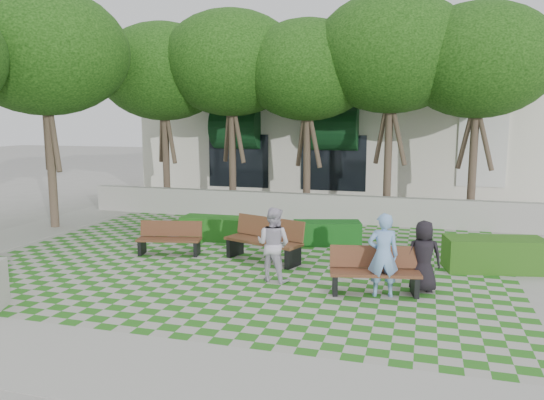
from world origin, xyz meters
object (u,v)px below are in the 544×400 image
(person_blue, at_px, (383,255))
(bench_mid, at_px, (265,240))
(person_dark, at_px, (423,256))
(person_white, at_px, (273,244))
(hedge_midleft, at_px, (215,228))
(bench_east, at_px, (375,272))
(hedge_midright, at_px, (327,233))
(hedge_east, at_px, (494,254))
(bench_west, at_px, (170,239))

(person_blue, bearing_deg, bench_mid, -45.53)
(person_dark, height_order, person_white, person_white)
(hedge_midleft, distance_m, person_blue, 6.03)
(bench_mid, height_order, person_white, person_white)
(bench_east, xyz_separation_m, hedge_midright, (-1.61, 3.73, -0.12))
(bench_mid, bearing_deg, hedge_east, 26.96)
(bench_west, distance_m, person_white, 3.38)
(hedge_midleft, bearing_deg, person_blue, -35.95)
(hedge_midleft, bearing_deg, bench_east, -35.79)
(hedge_midright, bearing_deg, person_white, -98.00)
(hedge_east, height_order, hedge_midright, hedge_east)
(bench_mid, bearing_deg, person_blue, -12.11)
(bench_east, xyz_separation_m, person_dark, (0.89, 0.39, 0.27))
(bench_mid, distance_m, hedge_midright, 2.34)
(hedge_midleft, xyz_separation_m, person_blue, (4.87, -3.53, 0.48))
(bench_mid, xyz_separation_m, hedge_midright, (1.12, 2.05, -0.18))
(hedge_midleft, relative_size, person_dark, 1.32)
(hedge_midleft, distance_m, person_dark, 6.37)
(person_dark, bearing_deg, hedge_east, -138.49)
(bench_east, relative_size, hedge_east, 0.85)
(bench_east, height_order, bench_west, bench_east)
(hedge_midright, bearing_deg, bench_mid, -118.65)
(hedge_east, height_order, hedge_midleft, hedge_east)
(bench_east, bearing_deg, person_dark, 11.75)
(person_white, bearing_deg, hedge_midleft, -38.29)
(hedge_midright, relative_size, hedge_midleft, 0.96)
(bench_west, distance_m, hedge_midright, 4.16)
(hedge_midleft, relative_size, person_blue, 1.15)
(person_blue, bearing_deg, person_white, -22.69)
(bench_mid, distance_m, bench_west, 2.45)
(bench_east, distance_m, person_dark, 1.01)
(bench_west, bearing_deg, hedge_midright, 19.20)
(hedge_midright, distance_m, person_white, 3.56)
(hedge_midleft, height_order, person_blue, person_blue)
(hedge_east, relative_size, hedge_midright, 1.19)
(person_blue, bearing_deg, bench_east, -53.69)
(bench_east, relative_size, bench_west, 1.10)
(bench_east, bearing_deg, hedge_midright, 101.71)
(bench_east, height_order, hedge_midleft, bench_east)
(bench_mid, xyz_separation_m, hedge_east, (5.14, 0.62, -0.12))
(person_blue, bearing_deg, bench_west, -31.23)
(hedge_midright, xyz_separation_m, hedge_midleft, (-3.09, -0.34, 0.01))
(hedge_east, bearing_deg, person_blue, -132.61)
(person_dark, bearing_deg, person_blue, 25.13)
(bench_west, relative_size, person_white, 1.05)
(bench_mid, xyz_separation_m, person_white, (0.63, -1.45, 0.29))
(bench_mid, bearing_deg, hedge_midright, 81.39)
(bench_east, xyz_separation_m, hedge_east, (2.41, 2.31, -0.06))
(bench_east, relative_size, hedge_midright, 1.01)
(bench_west, relative_size, hedge_midleft, 0.88)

